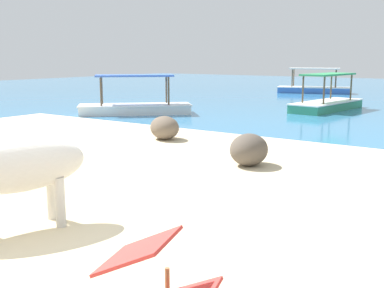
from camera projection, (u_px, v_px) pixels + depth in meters
sand_beach at (37, 236)px, 5.06m from camera, size 18.00×14.00×0.04m
cow at (9, 166)px, 5.03m from camera, size 1.09×1.92×1.09m
deck_chair_far at (160, 279)px, 3.20m from camera, size 0.89×0.73×0.68m
shore_rock_medium at (165, 128)px, 10.80m from camera, size 1.03×0.97×0.53m
shore_rock_small at (249, 150)px, 8.19m from camera, size 0.79×0.88×0.55m
boat_green at (327, 102)px, 16.85m from camera, size 1.56×3.78×1.29m
boat_blue at (314, 88)px, 24.77m from camera, size 3.85×2.19×1.29m
boat_white at (135, 106)px, 15.76m from camera, size 3.46×3.36×1.29m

